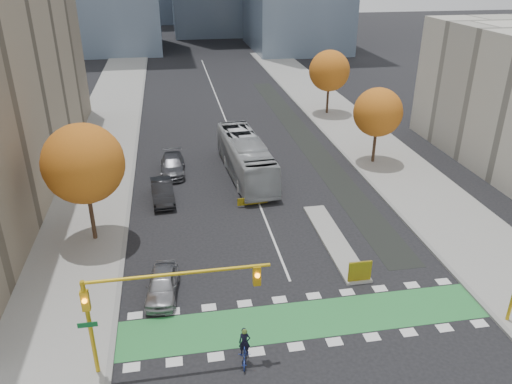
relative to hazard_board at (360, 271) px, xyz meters
name	(u,v)px	position (x,y,z in m)	size (l,w,h in m)	color
ground	(313,339)	(-4.00, -4.20, -0.80)	(300.00, 300.00, 0.00)	black
sidewalk_west	(88,191)	(-17.50, 15.80, -0.73)	(7.00, 120.00, 0.15)	gray
sidewalk_east	(397,169)	(9.50, 15.80, -0.73)	(7.00, 120.00, 0.15)	gray
curb_west	(131,188)	(-14.00, 15.80, -0.73)	(0.30, 120.00, 0.16)	gray
curb_east	(360,172)	(6.00, 15.80, -0.73)	(0.30, 120.00, 0.16)	gray
bike_crossing	(305,319)	(-4.00, -2.70, -0.79)	(20.00, 3.00, 0.01)	#297E3B
centre_line	(223,114)	(-4.00, 35.80, -0.80)	(0.15, 70.00, 0.01)	silver
bike_lane_paint	(304,137)	(3.50, 25.80, -0.80)	(2.50, 50.00, 0.01)	black
median_island	(334,240)	(0.00, 4.80, -0.72)	(1.60, 10.00, 0.16)	gray
hazard_board	(360,271)	(0.00, 0.00, 0.00)	(1.40, 0.12, 1.30)	yellow
tree_west	(84,164)	(-16.00, 7.80, 4.82)	(5.20, 5.20, 8.22)	#332114
tree_east_near	(378,112)	(8.00, 17.80, 4.06)	(4.40, 4.40, 7.08)	#332114
tree_east_far	(329,71)	(8.50, 33.80, 4.44)	(4.80, 4.80, 7.65)	#332114
traffic_signal_west	(146,297)	(-11.93, -4.71, 3.23)	(8.53, 0.56, 5.20)	#BF9914
cyclist	(245,351)	(-7.66, -5.12, -0.15)	(0.86, 1.76, 1.94)	navy
bus	(246,157)	(-4.16, 16.89, 0.92)	(2.89, 12.37, 3.44)	#ABAFB3
parked_car_a	(162,284)	(-11.48, 0.80, -0.08)	(1.69, 4.21, 1.43)	#939398
parked_car_b	(162,192)	(-11.40, 13.12, -0.02)	(1.65, 4.74, 1.56)	black
parked_car_c	(172,165)	(-10.50, 18.53, -0.05)	(2.10, 5.18, 1.50)	#505055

